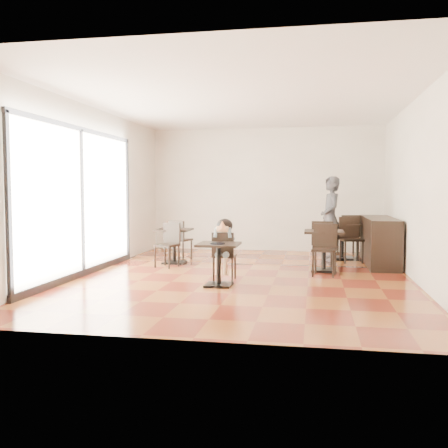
% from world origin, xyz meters
% --- Properties ---
extents(floor, '(6.00, 8.00, 0.01)m').
position_xyz_m(floor, '(0.00, 0.00, 0.00)').
color(floor, brown).
rests_on(floor, ground).
extents(ceiling, '(6.00, 8.00, 0.01)m').
position_xyz_m(ceiling, '(0.00, 0.00, 3.20)').
color(ceiling, white).
rests_on(ceiling, floor).
extents(wall_back, '(6.00, 0.01, 3.20)m').
position_xyz_m(wall_back, '(0.00, 4.00, 1.60)').
color(wall_back, white).
rests_on(wall_back, floor).
extents(wall_front, '(6.00, 0.01, 3.20)m').
position_xyz_m(wall_front, '(0.00, -4.00, 1.60)').
color(wall_front, white).
rests_on(wall_front, floor).
extents(wall_left, '(0.01, 8.00, 3.20)m').
position_xyz_m(wall_left, '(-3.00, 0.00, 1.60)').
color(wall_left, white).
rests_on(wall_left, floor).
extents(wall_right, '(0.01, 8.00, 3.20)m').
position_xyz_m(wall_right, '(3.00, 0.00, 1.60)').
color(wall_right, white).
rests_on(wall_right, floor).
extents(storefront_window, '(0.04, 4.50, 2.60)m').
position_xyz_m(storefront_window, '(-2.97, -0.50, 1.40)').
color(storefront_window, white).
rests_on(storefront_window, floor).
extents(child_table, '(0.68, 0.68, 0.72)m').
position_xyz_m(child_table, '(-0.28, -1.01, 0.36)').
color(child_table, black).
rests_on(child_table, floor).
extents(child_chair, '(0.39, 0.39, 0.86)m').
position_xyz_m(child_chair, '(-0.28, -0.46, 0.43)').
color(child_chair, black).
rests_on(child_chair, floor).
extents(child, '(0.39, 0.54, 1.08)m').
position_xyz_m(child, '(-0.28, -0.46, 0.54)').
color(child, gray).
rests_on(child, child_chair).
extents(plate, '(0.24, 0.24, 0.01)m').
position_xyz_m(plate, '(-0.28, -1.11, 0.72)').
color(plate, black).
rests_on(plate, child_table).
extents(pizza_slice, '(0.25, 0.19, 0.06)m').
position_xyz_m(pizza_slice, '(-0.28, -0.65, 0.94)').
color(pizza_slice, '#E8C27E').
rests_on(pizza_slice, child).
extents(adult_patron, '(0.60, 0.78, 1.90)m').
position_xyz_m(adult_patron, '(1.63, 2.39, 0.95)').
color(adult_patron, '#3D3C41').
rests_on(adult_patron, floor).
extents(cafe_table_mid, '(0.85, 0.85, 0.80)m').
position_xyz_m(cafe_table_mid, '(1.46, 0.85, 0.40)').
color(cafe_table_mid, black).
rests_on(cafe_table_mid, floor).
extents(cafe_table_left, '(0.90, 0.90, 0.75)m').
position_xyz_m(cafe_table_left, '(-1.72, 1.34, 0.38)').
color(cafe_table_left, black).
rests_on(cafe_table_left, floor).
extents(cafe_table_back, '(0.94, 0.94, 0.83)m').
position_xyz_m(cafe_table_back, '(1.91, 2.69, 0.41)').
color(cafe_table_back, black).
rests_on(cafe_table_back, floor).
extents(chair_mid_a, '(0.48, 0.48, 0.96)m').
position_xyz_m(chair_mid_a, '(1.46, 1.40, 0.48)').
color(chair_mid_a, black).
rests_on(chair_mid_a, floor).
extents(chair_mid_b, '(0.48, 0.48, 0.96)m').
position_xyz_m(chair_mid_b, '(1.46, 0.30, 0.48)').
color(chair_mid_b, black).
rests_on(chair_mid_b, floor).
extents(chair_left_a, '(0.51, 0.51, 0.90)m').
position_xyz_m(chair_left_a, '(-1.72, 1.89, 0.45)').
color(chair_left_a, black).
rests_on(chair_left_a, floor).
extents(chair_left_b, '(0.51, 0.51, 0.90)m').
position_xyz_m(chair_left_b, '(-1.72, 0.79, 0.45)').
color(chair_left_b, black).
rests_on(chair_left_b, floor).
extents(chair_back_a, '(0.54, 0.54, 1.00)m').
position_xyz_m(chair_back_a, '(2.08, 3.24, 0.50)').
color(chair_back_a, black).
rests_on(chair_back_a, floor).
extents(chair_back_b, '(0.54, 0.54, 1.00)m').
position_xyz_m(chair_back_b, '(2.08, 2.14, 0.50)').
color(chair_back_b, black).
rests_on(chair_back_b, floor).
extents(service_counter, '(0.60, 2.40, 1.00)m').
position_xyz_m(service_counter, '(2.65, 2.00, 0.50)').
color(service_counter, black).
rests_on(service_counter, floor).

